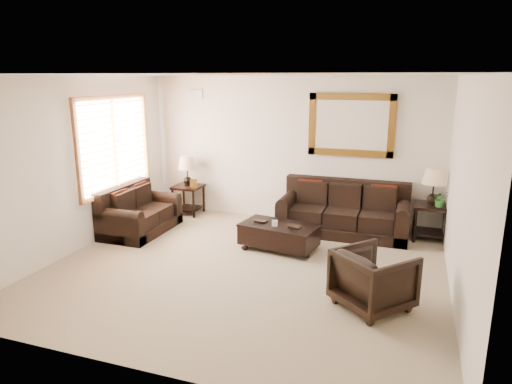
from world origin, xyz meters
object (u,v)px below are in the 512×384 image
at_px(loveseat, 138,215).
at_px(end_table_left, 188,177).
at_px(sofa, 344,214).
at_px(coffee_table, 279,234).
at_px(end_table_right, 433,193).
at_px(armchair, 374,277).

bearing_deg(loveseat, end_table_left, -15.28).
bearing_deg(sofa, coffee_table, -126.54).
height_order(end_table_right, coffee_table, end_table_right).
relative_size(sofa, end_table_right, 1.79).
distance_m(coffee_table, armchair, 2.17).
xyz_separation_m(end_table_left, armchair, (3.84, -2.74, -0.37)).
distance_m(loveseat, end_table_right, 5.06).
relative_size(end_table_left, armchair, 1.48).
bearing_deg(loveseat, coffee_table, -90.24).
bearing_deg(end_table_right, loveseat, -165.65).
bearing_deg(end_table_left, coffee_table, -29.41).
relative_size(loveseat, coffee_table, 1.13).
bearing_deg(armchair, end_table_right, -63.29).
height_order(loveseat, coffee_table, loveseat).
relative_size(loveseat, end_table_left, 1.25).
xyz_separation_m(end_table_left, end_table_right, (4.53, -0.01, 0.04)).
height_order(loveseat, end_table_right, end_table_right).
xyz_separation_m(sofa, end_table_left, (-3.10, 0.13, 0.44)).
height_order(end_table_left, coffee_table, end_table_left).
height_order(sofa, end_table_left, end_table_left).
distance_m(sofa, coffee_table, 1.42).
bearing_deg(sofa, loveseat, -161.82).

